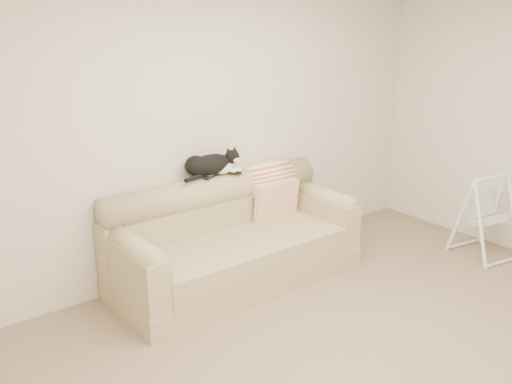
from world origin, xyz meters
The scene contains 8 objects.
ground_plane centered at (0.00, 0.00, 0.00)m, with size 5.00×5.00×0.00m, color #79634E.
room_shell centered at (0.00, 0.00, 1.53)m, with size 5.04×4.04×2.60m.
sofa centered at (-0.10, 1.62, 0.35)m, with size 2.20×0.93×0.90m.
remote_a centered at (-0.14, 1.85, 0.91)m, with size 0.18×0.13×0.03m.
remote_b centered at (0.08, 1.84, 0.91)m, with size 0.15×0.15×0.02m.
tuxedo_cat centered at (-0.14, 1.86, 1.01)m, with size 0.60×0.23×0.24m.
throw_blanket centered at (0.48, 1.84, 0.72)m, with size 0.49×0.38×0.58m.
baby_swing centered at (2.15, 0.52, 0.40)m, with size 0.57×0.60×0.81m.
Camera 1 is at (-2.79, -2.19, 2.30)m, focal length 40.00 mm.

